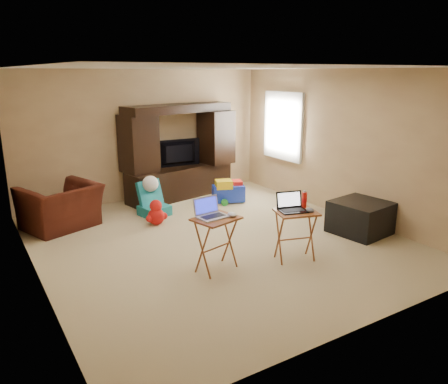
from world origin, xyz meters
TOP-DOWN VIEW (x-y plane):
  - floor at (0.00, 0.00)m, footprint 5.50×5.50m
  - ceiling at (0.00, 0.00)m, footprint 5.50×5.50m
  - wall_back at (0.00, 2.75)m, footprint 5.00×0.00m
  - wall_front at (0.00, -2.75)m, footprint 5.00×0.00m
  - wall_left at (-2.50, 0.00)m, footprint 0.00×5.50m
  - wall_right at (2.50, 0.00)m, footprint 0.00×5.50m
  - window_pane at (2.48, 1.55)m, footprint 0.00×1.20m
  - window_frame at (2.46, 1.55)m, footprint 0.06×1.14m
  - entertainment_center at (0.59, 2.44)m, footprint 2.32×0.99m
  - television at (0.59, 2.44)m, footprint 0.94×0.17m
  - recliner at (-1.86, 1.78)m, footprint 1.35×1.27m
  - child_rocker at (-0.33, 1.60)m, footprint 0.56×0.61m
  - plush_toy at (-0.49, 1.13)m, footprint 0.39×0.32m
  - push_toy at (1.21, 1.60)m, footprint 0.73×0.63m
  - ottoman at (2.08, -0.90)m, footprint 0.88×0.88m
  - tray_table_left at (-0.52, -0.86)m, footprint 0.63×0.55m
  - tray_table_right at (0.54, -1.14)m, footprint 0.62×0.55m
  - laptop_left at (-0.55, -0.83)m, footprint 0.40×0.34m
  - laptop_right at (0.50, -1.12)m, footprint 0.42×0.38m
  - mouse_left at (-0.33, -0.93)m, footprint 0.11×0.15m
  - mouse_right at (0.67, -1.26)m, footprint 0.10×0.15m
  - water_bottle at (0.74, -1.06)m, footprint 0.07×0.07m

SIDE VIEW (x-z plane):
  - floor at x=0.00m, z-range 0.00..0.00m
  - plush_toy at x=-0.49m, z-range 0.00..0.43m
  - push_toy at x=1.21m, z-range 0.00..0.46m
  - ottoman at x=2.08m, z-range 0.00..0.50m
  - child_rocker at x=-0.33m, z-range 0.00..0.61m
  - tray_table_right at x=0.54m, z-range 0.00..0.68m
  - tray_table_left at x=-0.52m, z-range 0.00..0.70m
  - recliner at x=-1.86m, z-range 0.00..0.71m
  - mouse_right at x=0.67m, z-range 0.68..0.74m
  - mouse_left at x=-0.33m, z-range 0.70..0.76m
  - water_bottle at x=0.74m, z-range 0.68..0.89m
  - laptop_right at x=0.50m, z-range 0.68..0.92m
  - laptop_left at x=-0.55m, z-range 0.70..0.94m
  - television at x=0.59m, z-range 0.62..1.15m
  - entertainment_center at x=0.59m, z-range 0.00..1.85m
  - wall_back at x=0.00m, z-range -1.25..3.75m
  - wall_front at x=0.00m, z-range -1.25..3.75m
  - wall_left at x=-2.50m, z-range -1.50..4.00m
  - wall_right at x=2.50m, z-range -1.50..4.00m
  - window_pane at x=2.48m, z-range 0.80..2.00m
  - window_frame at x=2.46m, z-range 0.73..2.07m
  - ceiling at x=0.00m, z-range 2.50..2.50m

